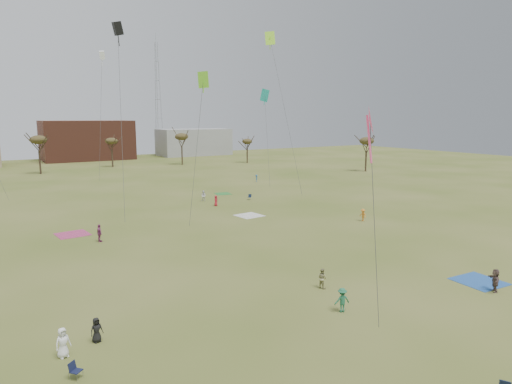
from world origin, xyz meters
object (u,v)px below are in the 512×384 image
flyer_near_left (63,343)px  camp_chair_right (249,198)px  flyer_near_center (342,300)px  radio_tower (158,99)px  camp_chair_left (76,374)px

flyer_near_left → camp_chair_right: bearing=29.0°
flyer_near_center → camp_chair_right: 42.48m
flyer_near_center → radio_tower: size_ratio=0.04×
camp_chair_right → camp_chair_left: bearing=-80.2°
camp_chair_right → radio_tower: size_ratio=0.02×
flyer_near_center → camp_chair_left: bearing=10.6°
camp_chair_left → camp_chair_right: bearing=8.4°
camp_chair_left → radio_tower: 139.83m
flyer_near_left → camp_chair_left: (0.20, -2.54, -0.59)m
camp_chair_left → camp_chair_right: same height
flyer_near_center → camp_chair_left: 16.90m
camp_chair_left → flyer_near_center: bearing=-44.5°
camp_chair_right → radio_tower: bearing=129.7°
radio_tower → flyer_near_center: bearing=-104.5°
flyer_near_left → camp_chair_right: flyer_near_left is taller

